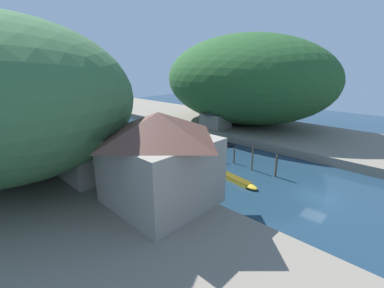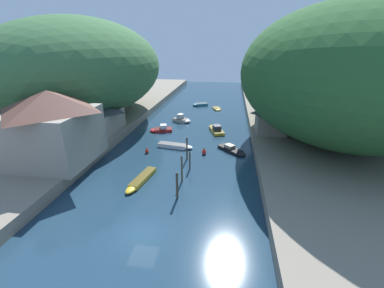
# 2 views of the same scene
# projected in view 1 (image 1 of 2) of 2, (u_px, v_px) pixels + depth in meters

# --- Properties ---
(water_surface) EXTENTS (130.00, 130.00, 0.00)m
(water_surface) POSITION_uv_depth(u_px,v_px,m) (155.00, 144.00, 49.75)
(water_surface) COLOR #1E384C
(water_surface) RESTS_ON ground
(left_bank) EXTENTS (22.00, 120.00, 1.42)m
(left_bank) POSITION_uv_depth(u_px,v_px,m) (24.00, 175.00, 34.18)
(left_bank) COLOR gray
(left_bank) RESTS_ON ground
(right_bank) EXTENTS (22.00, 120.00, 1.42)m
(right_bank) POSITION_uv_depth(u_px,v_px,m) (224.00, 123.00, 64.91)
(right_bank) COLOR gray
(right_bank) RESTS_ON ground
(hillside_right) EXTENTS (29.45, 41.23, 20.15)m
(hillside_right) POSITION_uv_depth(u_px,v_px,m) (245.00, 80.00, 59.42)
(hillside_right) COLOR #285628
(hillside_right) RESTS_ON right_bank
(waterfront_building) EXTENTS (9.72, 10.18, 9.18)m
(waterfront_building) POSITION_uv_depth(u_px,v_px,m) (160.00, 157.00, 24.93)
(waterfront_building) COLOR gray
(waterfront_building) RESTS_ON left_bank
(boathouse_shed) EXTENTS (8.08, 9.38, 4.96)m
(boathouse_shed) POSITION_uv_depth(u_px,v_px,m) (92.00, 153.00, 32.70)
(boathouse_shed) COLOR gray
(boathouse_shed) RESTS_ON left_bank
(right_bank_cottage) EXTENTS (5.26, 5.77, 4.85)m
(right_bank_cottage) POSITION_uv_depth(u_px,v_px,m) (216.00, 117.00, 56.17)
(right_bank_cottage) COLOR gray
(right_bank_cottage) RESTS_ON right_bank
(boat_mid_channel) EXTENTS (2.23, 6.52, 0.53)m
(boat_mid_channel) POSITION_uv_depth(u_px,v_px,m) (238.00, 181.00, 33.46)
(boat_mid_channel) COLOR gold
(boat_mid_channel) RESTS_ON water_surface
(boat_small_dinghy) EXTENTS (5.96, 2.24, 0.61)m
(boat_small_dinghy) POSITION_uv_depth(u_px,v_px,m) (187.00, 156.00, 42.56)
(boat_small_dinghy) COLOR white
(boat_small_dinghy) RESTS_ON water_surface
(boat_open_rowboat) EXTENTS (2.57, 3.89, 0.38)m
(boat_open_rowboat) POSITION_uv_depth(u_px,v_px,m) (125.00, 126.00, 63.48)
(boat_open_rowboat) COLOR gold
(boat_open_rowboat) RESTS_ON water_surface
(boat_moored_right) EXTENTS (4.77, 4.83, 0.97)m
(boat_moored_right) POSITION_uv_depth(u_px,v_px,m) (221.00, 145.00, 48.56)
(boat_moored_right) COLOR black
(boat_moored_right) RESTS_ON water_surface
(boat_far_right_bank) EXTENTS (4.56, 3.09, 1.29)m
(boat_far_right_bank) POSITION_uv_depth(u_px,v_px,m) (136.00, 152.00, 44.40)
(boat_far_right_bank) COLOR red
(boat_far_right_bank) RESTS_ON water_surface
(boat_far_upstream) EXTENTS (3.65, 6.35, 1.38)m
(boat_far_upstream) POSITION_uv_depth(u_px,v_px,m) (174.00, 138.00, 52.70)
(boat_far_upstream) COLOR gold
(boat_far_upstream) RESTS_ON water_surface
(boat_navy_launch) EXTENTS (4.37, 3.45, 1.64)m
(boat_navy_launch) POSITION_uv_depth(u_px,v_px,m) (129.00, 140.00, 50.84)
(boat_navy_launch) COLOR silver
(boat_navy_launch) RESTS_ON water_surface
(boat_cabin_cruiser) EXTENTS (4.47, 3.54, 0.64)m
(boat_cabin_cruiser) POSITION_uv_depth(u_px,v_px,m) (99.00, 127.00, 62.37)
(boat_cabin_cruiser) COLOR teal
(boat_cabin_cruiser) RESTS_ON water_surface
(mooring_post_nearest) EXTENTS (0.28, 0.28, 3.14)m
(mooring_post_nearest) POSITION_uv_depth(u_px,v_px,m) (276.00, 166.00, 34.97)
(mooring_post_nearest) COLOR #4C3D2D
(mooring_post_nearest) RESTS_ON water_surface
(mooring_post_second) EXTENTS (0.23, 0.23, 3.46)m
(mooring_post_second) POSITION_uv_depth(u_px,v_px,m) (252.00, 159.00, 37.18)
(mooring_post_second) COLOR brown
(mooring_post_second) RESTS_ON water_surface
(mooring_post_middle) EXTENTS (0.22, 0.22, 2.54)m
(mooring_post_middle) POSITION_uv_depth(u_px,v_px,m) (234.00, 155.00, 39.89)
(mooring_post_middle) COLOR #4C3D2D
(mooring_post_middle) RESTS_ON water_surface
(mooring_post_fourth) EXTENTS (0.25, 0.25, 3.34)m
(mooring_post_fourth) POSITION_uv_depth(u_px,v_px,m) (215.00, 150.00, 41.23)
(mooring_post_fourth) COLOR brown
(mooring_post_fourth) RESTS_ON water_surface
(channel_buoy_near) EXTENTS (0.61, 0.61, 0.91)m
(channel_buoy_near) POSITION_uv_depth(u_px,v_px,m) (181.00, 167.00, 37.89)
(channel_buoy_near) COLOR red
(channel_buoy_near) RESTS_ON water_surface
(channel_buoy_far) EXTENTS (0.71, 0.71, 1.06)m
(channel_buoy_far) POSITION_uv_depth(u_px,v_px,m) (213.00, 151.00, 44.53)
(channel_buoy_far) COLOR red
(channel_buoy_far) RESTS_ON water_surface
(person_on_quay) EXTENTS (0.34, 0.43, 1.69)m
(person_on_quay) POSITION_uv_depth(u_px,v_px,m) (154.00, 171.00, 31.13)
(person_on_quay) COLOR #282D3D
(person_on_quay) RESTS_ON left_bank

